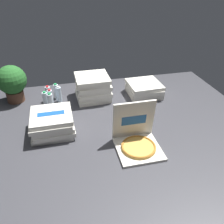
{
  "coord_description": "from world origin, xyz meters",
  "views": [
    {
      "loc": [
        -0.41,
        -1.91,
        1.43
      ],
      "look_at": [
        0.06,
        0.1,
        0.14
      ],
      "focal_mm": 37.96,
      "sensor_mm": 36.0,
      "label": 1
    }
  ],
  "objects_px": {
    "pizza_stack_left_far": "(52,123)",
    "water_bottle_5": "(56,92)",
    "pizza_stack_left_mid": "(93,87)",
    "water_bottle_2": "(59,94)",
    "potted_plant": "(12,82)",
    "water_bottle_1": "(48,94)",
    "water_bottle_3": "(50,97)",
    "water_bottle_0": "(50,101)",
    "water_bottle_4": "(45,100)",
    "open_pizza_box": "(137,139)",
    "pizza_stack_center_far": "(144,89)"
  },
  "relations": [
    {
      "from": "water_bottle_0",
      "to": "water_bottle_1",
      "type": "bearing_deg",
      "value": 96.88
    },
    {
      "from": "pizza_stack_center_far",
      "to": "water_bottle_3",
      "type": "xyz_separation_m",
      "value": [
        -1.16,
        0.02,
        0.01
      ]
    },
    {
      "from": "water_bottle_1",
      "to": "water_bottle_5",
      "type": "height_order",
      "value": "same"
    },
    {
      "from": "water_bottle_1",
      "to": "water_bottle_5",
      "type": "bearing_deg",
      "value": 23.04
    },
    {
      "from": "water_bottle_4",
      "to": "water_bottle_2",
      "type": "bearing_deg",
      "value": 31.86
    },
    {
      "from": "water_bottle_0",
      "to": "water_bottle_5",
      "type": "xyz_separation_m",
      "value": [
        0.07,
        0.24,
        0.0
      ]
    },
    {
      "from": "open_pizza_box",
      "to": "water_bottle_0",
      "type": "bearing_deg",
      "value": 130.98
    },
    {
      "from": "open_pizza_box",
      "to": "water_bottle_5",
      "type": "distance_m",
      "value": 1.3
    },
    {
      "from": "water_bottle_0",
      "to": "water_bottle_4",
      "type": "relative_size",
      "value": 1.0
    },
    {
      "from": "water_bottle_1",
      "to": "potted_plant",
      "type": "xyz_separation_m",
      "value": [
        -0.4,
        0.1,
        0.16
      ]
    },
    {
      "from": "pizza_stack_left_far",
      "to": "water_bottle_5",
      "type": "xyz_separation_m",
      "value": [
        0.06,
        0.7,
        -0.01
      ]
    },
    {
      "from": "pizza_stack_left_far",
      "to": "water_bottle_0",
      "type": "relative_size",
      "value": 2.09
    },
    {
      "from": "pizza_stack_center_far",
      "to": "water_bottle_4",
      "type": "bearing_deg",
      "value": -178.82
    },
    {
      "from": "pizza_stack_center_far",
      "to": "potted_plant",
      "type": "distance_m",
      "value": 1.61
    },
    {
      "from": "open_pizza_box",
      "to": "pizza_stack_center_far",
      "type": "xyz_separation_m",
      "value": [
        0.41,
        0.95,
        0.0
      ]
    },
    {
      "from": "water_bottle_3",
      "to": "pizza_stack_left_mid",
      "type": "bearing_deg",
      "value": 5.27
    },
    {
      "from": "pizza_stack_left_far",
      "to": "water_bottle_2",
      "type": "bearing_deg",
      "value": 81.54
    },
    {
      "from": "pizza_stack_center_far",
      "to": "potted_plant",
      "type": "xyz_separation_m",
      "value": [
        -1.58,
        0.21,
        0.17
      ]
    },
    {
      "from": "water_bottle_2",
      "to": "water_bottle_3",
      "type": "distance_m",
      "value": 0.12
    },
    {
      "from": "water_bottle_4",
      "to": "potted_plant",
      "type": "distance_m",
      "value": 0.46
    },
    {
      "from": "water_bottle_0",
      "to": "water_bottle_3",
      "type": "xyz_separation_m",
      "value": [
        0.0,
        0.1,
        0.0
      ]
    },
    {
      "from": "water_bottle_1",
      "to": "open_pizza_box",
      "type": "bearing_deg",
      "value": -53.81
    },
    {
      "from": "pizza_stack_left_mid",
      "to": "water_bottle_5",
      "type": "distance_m",
      "value": 0.46
    },
    {
      "from": "pizza_stack_center_far",
      "to": "water_bottle_4",
      "type": "relative_size",
      "value": 2.09
    },
    {
      "from": "pizza_stack_center_far",
      "to": "pizza_stack_left_mid",
      "type": "xyz_separation_m",
      "value": [
        -0.65,
        0.07,
        0.06
      ]
    },
    {
      "from": "open_pizza_box",
      "to": "pizza_stack_left_far",
      "type": "height_order",
      "value": "open_pizza_box"
    },
    {
      "from": "pizza_stack_center_far",
      "to": "water_bottle_4",
      "type": "distance_m",
      "value": 1.22
    },
    {
      "from": "open_pizza_box",
      "to": "pizza_stack_center_far",
      "type": "relative_size",
      "value": 0.98
    },
    {
      "from": "water_bottle_1",
      "to": "water_bottle_5",
      "type": "distance_m",
      "value": 0.11
    },
    {
      "from": "pizza_stack_left_far",
      "to": "water_bottle_1",
      "type": "bearing_deg",
      "value": 93.01
    },
    {
      "from": "water_bottle_1",
      "to": "water_bottle_2",
      "type": "distance_m",
      "value": 0.13
    },
    {
      "from": "water_bottle_4",
      "to": "potted_plant",
      "type": "xyz_separation_m",
      "value": [
        -0.36,
        0.24,
        0.16
      ]
    },
    {
      "from": "water_bottle_2",
      "to": "water_bottle_5",
      "type": "relative_size",
      "value": 1.0
    },
    {
      "from": "water_bottle_0",
      "to": "water_bottle_5",
      "type": "distance_m",
      "value": 0.25
    },
    {
      "from": "pizza_stack_center_far",
      "to": "water_bottle_4",
      "type": "xyz_separation_m",
      "value": [
        -1.22,
        -0.03,
        0.01
      ]
    },
    {
      "from": "open_pizza_box",
      "to": "water_bottle_4",
      "type": "distance_m",
      "value": 1.23
    },
    {
      "from": "pizza_stack_left_mid",
      "to": "pizza_stack_center_far",
      "type": "bearing_deg",
      "value": -5.77
    },
    {
      "from": "pizza_stack_center_far",
      "to": "pizza_stack_left_far",
      "type": "xyz_separation_m",
      "value": [
        -1.15,
        -0.55,
        0.02
      ]
    },
    {
      "from": "open_pizza_box",
      "to": "water_bottle_1",
      "type": "xyz_separation_m",
      "value": [
        -0.78,
        1.07,
        0.02
      ]
    },
    {
      "from": "pizza_stack_center_far",
      "to": "potted_plant",
      "type": "height_order",
      "value": "potted_plant"
    },
    {
      "from": "water_bottle_2",
      "to": "potted_plant",
      "type": "relative_size",
      "value": 0.45
    },
    {
      "from": "pizza_stack_left_mid",
      "to": "water_bottle_3",
      "type": "distance_m",
      "value": 0.52
    },
    {
      "from": "water_bottle_0",
      "to": "water_bottle_1",
      "type": "height_order",
      "value": "same"
    },
    {
      "from": "open_pizza_box",
      "to": "water_bottle_3",
      "type": "relative_size",
      "value": 2.05
    },
    {
      "from": "water_bottle_1",
      "to": "water_bottle_2",
      "type": "xyz_separation_m",
      "value": [
        0.13,
        -0.04,
        0.0
      ]
    },
    {
      "from": "pizza_stack_left_far",
      "to": "water_bottle_0",
      "type": "distance_m",
      "value": 0.47
    },
    {
      "from": "open_pizza_box",
      "to": "pizza_stack_left_far",
      "type": "bearing_deg",
      "value": 151.62
    },
    {
      "from": "water_bottle_1",
      "to": "water_bottle_5",
      "type": "xyz_separation_m",
      "value": [
        0.1,
        0.04,
        0.0
      ]
    },
    {
      "from": "water_bottle_0",
      "to": "water_bottle_4",
      "type": "xyz_separation_m",
      "value": [
        -0.06,
        0.05,
        0.0
      ]
    },
    {
      "from": "pizza_stack_left_far",
      "to": "potted_plant",
      "type": "distance_m",
      "value": 0.89
    }
  ]
}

